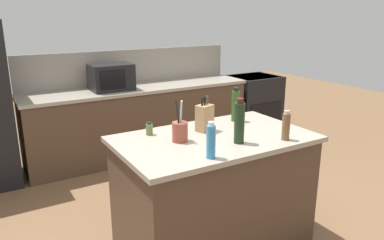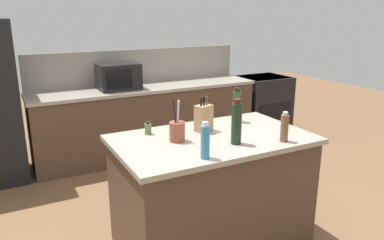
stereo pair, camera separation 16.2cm
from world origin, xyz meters
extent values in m
plane|color=brown|center=(0.00, 0.00, 0.00)|extent=(14.00, 14.00, 0.00)
cube|color=#4C3828|center=(0.30, 2.20, 0.45)|extent=(2.99, 0.62, 0.90)
cube|color=#9E9384|center=(0.30, 2.20, 0.92)|extent=(3.03, 0.66, 0.04)
cube|color=gray|center=(0.30, 2.52, 1.17)|extent=(2.99, 0.03, 0.46)
cube|color=#4C3828|center=(0.00, 0.00, 0.45)|extent=(1.49, 0.87, 0.90)
cube|color=#9E9384|center=(0.00, 0.00, 0.92)|extent=(1.55, 0.93, 0.04)
cube|color=black|center=(2.24, 2.20, 0.46)|extent=(0.76, 0.64, 0.92)
cube|color=black|center=(2.24, 1.88, 0.35)|extent=(0.61, 0.01, 0.41)
cube|color=black|center=(2.24, 2.20, 0.91)|extent=(0.68, 0.58, 0.02)
cube|color=black|center=(-0.08, 2.20, 1.10)|extent=(0.51, 0.38, 0.33)
cube|color=black|center=(-0.13, 2.01, 1.10)|extent=(0.32, 0.01, 0.23)
cube|color=#A87C54|center=(0.01, 0.17, 1.05)|extent=(0.15, 0.14, 0.22)
cylinder|color=black|center=(-0.02, 0.16, 1.20)|extent=(0.02, 0.02, 0.07)
cylinder|color=black|center=(0.01, 0.17, 1.20)|extent=(0.02, 0.02, 0.07)
cylinder|color=brown|center=(0.04, 0.18, 1.20)|extent=(0.02, 0.02, 0.07)
cylinder|color=brown|center=(-0.29, 0.04, 1.02)|extent=(0.12, 0.12, 0.15)
cylinder|color=olive|center=(-0.27, 0.05, 1.17)|extent=(0.01, 0.05, 0.18)
cylinder|color=black|center=(-0.31, 0.05, 1.17)|extent=(0.01, 0.05, 0.18)
cylinder|color=#B2B2B7|center=(-0.29, 0.03, 1.17)|extent=(0.01, 0.03, 0.18)
cylinder|color=#2D4C1E|center=(0.41, 0.28, 1.08)|extent=(0.07, 0.07, 0.27)
cylinder|color=black|center=(0.41, 0.28, 1.23)|extent=(0.05, 0.05, 0.03)
cylinder|color=brown|center=(0.43, -0.34, 1.04)|extent=(0.06, 0.06, 0.21)
cylinder|color=#B2B2B7|center=(0.43, -0.34, 1.16)|extent=(0.04, 0.04, 0.02)
cylinder|color=#567038|center=(-0.42, 0.31, 0.99)|extent=(0.05, 0.05, 0.09)
cylinder|color=black|center=(-0.42, 0.31, 1.04)|extent=(0.04, 0.04, 0.02)
cylinder|color=#3384BC|center=(-0.27, -0.36, 1.05)|extent=(0.06, 0.06, 0.23)
cylinder|color=white|center=(-0.27, -0.36, 1.18)|extent=(0.04, 0.04, 0.03)
cylinder|color=black|center=(0.08, -0.21, 1.09)|extent=(0.08, 0.08, 0.31)
cylinder|color=#4C1919|center=(0.08, -0.21, 1.26)|extent=(0.05, 0.05, 0.04)
camera|label=1|loc=(-1.59, -2.32, 1.89)|focal=35.00mm
camera|label=2|loc=(-1.45, -2.40, 1.89)|focal=35.00mm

